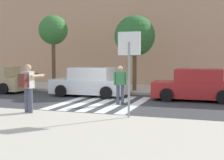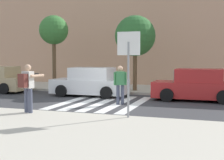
% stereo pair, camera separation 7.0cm
% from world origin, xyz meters
% --- Properties ---
extents(ground_plane, '(120.00, 120.00, 0.00)m').
position_xyz_m(ground_plane, '(0.00, 0.00, 0.00)').
color(ground_plane, '#38383A').
extents(sidewalk_near, '(60.00, 6.00, 0.14)m').
position_xyz_m(sidewalk_near, '(0.00, -6.20, 0.07)').
color(sidewalk_near, beige).
rests_on(sidewalk_near, ground).
extents(sidewalk_far, '(60.00, 4.80, 0.14)m').
position_xyz_m(sidewalk_far, '(0.00, 6.00, 0.07)').
color(sidewalk_far, beige).
rests_on(sidewalk_far, ground).
extents(building_facade_far, '(56.00, 4.00, 7.58)m').
position_xyz_m(building_facade_far, '(0.00, 10.40, 3.79)').
color(building_facade_far, tan).
rests_on(building_facade_far, ground).
extents(crosswalk_stripe_0, '(0.44, 5.20, 0.01)m').
position_xyz_m(crosswalk_stripe_0, '(-1.60, 0.20, 0.00)').
color(crosswalk_stripe_0, silver).
rests_on(crosswalk_stripe_0, ground).
extents(crosswalk_stripe_1, '(0.44, 5.20, 0.01)m').
position_xyz_m(crosswalk_stripe_1, '(-0.80, 0.20, 0.00)').
color(crosswalk_stripe_1, silver).
rests_on(crosswalk_stripe_1, ground).
extents(crosswalk_stripe_2, '(0.44, 5.20, 0.01)m').
position_xyz_m(crosswalk_stripe_2, '(0.00, 0.20, 0.00)').
color(crosswalk_stripe_2, silver).
rests_on(crosswalk_stripe_2, ground).
extents(crosswalk_stripe_3, '(0.44, 5.20, 0.01)m').
position_xyz_m(crosswalk_stripe_3, '(0.80, 0.20, 0.00)').
color(crosswalk_stripe_3, silver).
rests_on(crosswalk_stripe_3, ground).
extents(crosswalk_stripe_4, '(0.44, 5.20, 0.01)m').
position_xyz_m(crosswalk_stripe_4, '(1.60, 0.20, 0.00)').
color(crosswalk_stripe_4, silver).
rests_on(crosswalk_stripe_4, ground).
extents(stop_sign, '(0.76, 0.08, 2.80)m').
position_xyz_m(stop_sign, '(2.27, -3.45, 2.19)').
color(stop_sign, gray).
rests_on(stop_sign, sidewalk_near).
extents(photographer_with_backpack, '(0.70, 0.92, 1.72)m').
position_xyz_m(photographer_with_backpack, '(-1.35, -3.80, 1.17)').
color(photographer_with_backpack, '#474C60').
rests_on(photographer_with_backpack, sidewalk_near).
extents(pedestrian_crossing, '(0.55, 0.36, 1.72)m').
position_xyz_m(pedestrian_crossing, '(0.94, -0.06, 0.97)').
color(pedestrian_crossing, '#474C60').
rests_on(pedestrian_crossing, ground).
extents(parked_car_white, '(4.10, 1.92, 1.55)m').
position_xyz_m(parked_car_white, '(-1.48, 2.30, 0.73)').
color(parked_car_white, white).
rests_on(parked_car_white, ground).
extents(parked_car_red, '(4.10, 1.92, 1.55)m').
position_xyz_m(parked_car_red, '(4.09, 2.30, 0.73)').
color(parked_car_red, red).
rests_on(parked_car_red, ground).
extents(street_tree_west, '(1.86, 1.86, 4.62)m').
position_xyz_m(street_tree_west, '(-4.95, 4.57, 3.78)').
color(street_tree_west, brown).
rests_on(street_tree_west, sidewalk_far).
extents(street_tree_center, '(2.37, 2.37, 4.39)m').
position_xyz_m(street_tree_center, '(0.43, 4.52, 3.32)').
color(street_tree_center, brown).
rests_on(street_tree_center, sidewalk_far).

